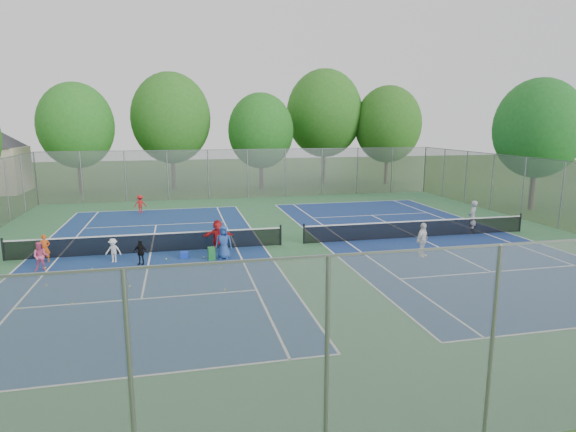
% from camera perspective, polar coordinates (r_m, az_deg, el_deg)
% --- Properties ---
extents(ground, '(120.00, 120.00, 0.00)m').
position_cam_1_polar(ground, '(24.67, 0.52, -3.40)').
color(ground, '#2B5219').
rests_on(ground, ground).
extents(court_pad, '(32.00, 32.00, 0.01)m').
position_cam_1_polar(court_pad, '(24.66, 0.52, -3.38)').
color(court_pad, '#31693E').
rests_on(court_pad, ground).
extents(court_left, '(10.97, 23.77, 0.01)m').
position_cam_1_polar(court_left, '(24.08, -15.96, -4.15)').
color(court_left, navy).
rests_on(court_left, court_pad).
extents(court_right, '(10.97, 23.77, 0.01)m').
position_cam_1_polar(court_right, '(27.10, 15.08, -2.43)').
color(court_right, navy).
rests_on(court_right, court_pad).
extents(net_left, '(12.87, 0.10, 0.91)m').
position_cam_1_polar(net_left, '(23.97, -16.01, -3.14)').
color(net_left, black).
rests_on(net_left, ground).
extents(net_right, '(12.87, 0.10, 0.91)m').
position_cam_1_polar(net_right, '(27.01, 15.13, -1.52)').
color(net_right, black).
rests_on(net_right, ground).
extents(fence_north, '(32.00, 0.10, 4.00)m').
position_cam_1_polar(fence_north, '(39.84, -4.82, 5.01)').
color(fence_north, gray).
rests_on(fence_north, ground).
extents(fence_south, '(32.00, 0.10, 4.00)m').
position_cam_1_polar(fence_south, '(10.01, 22.97, -14.32)').
color(fence_south, gray).
rests_on(fence_south, ground).
extents(fence_east, '(0.10, 32.00, 4.00)m').
position_cam_1_polar(fence_east, '(31.95, 29.70, 2.12)').
color(fence_east, gray).
rests_on(fence_east, ground).
extents(tree_nw, '(6.40, 6.40, 9.58)m').
position_cam_1_polar(tree_nw, '(46.03, -23.83, 9.78)').
color(tree_nw, '#443326').
rests_on(tree_nw, ground).
extents(tree_nl, '(7.20, 7.20, 10.69)m').
position_cam_1_polar(tree_nl, '(46.24, -13.70, 11.20)').
color(tree_nl, '#443326').
rests_on(tree_nl, ground).
extents(tree_nc, '(6.00, 6.00, 8.85)m').
position_cam_1_polar(tree_nc, '(44.88, -3.24, 10.04)').
color(tree_nc, '#443326').
rests_on(tree_nc, ground).
extents(tree_nr, '(7.60, 7.60, 11.42)m').
position_cam_1_polar(tree_nr, '(49.43, 4.34, 12.03)').
color(tree_nr, '#443326').
rests_on(tree_nr, ground).
extents(tree_ne, '(6.60, 6.60, 9.77)m').
position_cam_1_polar(tree_ne, '(49.68, 11.76, 10.59)').
color(tree_ne, '#443326').
rests_on(tree_ne, ground).
extents(tree_side_e, '(6.00, 6.00, 9.20)m').
position_cam_1_polar(tree_side_e, '(38.17, 27.52, 9.19)').
color(tree_side_e, '#443326').
rests_on(tree_side_e, ground).
extents(ball_crate, '(0.39, 0.39, 0.30)m').
position_cam_1_polar(ball_crate, '(22.71, -12.18, -4.53)').
color(ball_crate, '#193AC2').
rests_on(ball_crate, ground).
extents(ball_hopper, '(0.33, 0.33, 0.60)m').
position_cam_1_polar(ball_hopper, '(22.12, -9.06, -4.43)').
color(ball_hopper, '#227F34').
rests_on(ball_hopper, ground).
extents(student_a, '(0.47, 0.32, 1.26)m').
position_cam_1_polar(student_a, '(24.05, -26.86, -3.45)').
color(student_a, '#D25013').
rests_on(student_a, ground).
extents(student_b, '(0.63, 0.50, 1.26)m').
position_cam_1_polar(student_b, '(22.69, -27.27, -4.29)').
color(student_b, '#E65989').
rests_on(student_b, ground).
extents(student_c, '(0.78, 0.57, 1.09)m').
position_cam_1_polar(student_c, '(22.79, -20.00, -3.87)').
color(student_c, silver).
rests_on(student_c, ground).
extents(student_d, '(0.70, 0.46, 1.11)m').
position_cam_1_polar(student_d, '(22.04, -17.09, -4.16)').
color(student_d, black).
rests_on(student_d, ground).
extents(student_e, '(0.84, 0.65, 1.55)m').
position_cam_1_polar(student_e, '(22.13, -7.63, -3.12)').
color(student_e, '#2A4E9C').
rests_on(student_e, ground).
extents(student_f, '(1.48, 0.55, 1.57)m').
position_cam_1_polar(student_f, '(23.33, -8.32, -2.38)').
color(student_f, '#AE181C').
rests_on(student_f, ground).
extents(child_far_baseline, '(0.83, 0.48, 1.27)m').
position_cam_1_polar(child_far_baseline, '(34.60, -17.11, 1.36)').
color(child_far_baseline, '#B4191A').
rests_on(child_far_baseline, ground).
extents(instructor, '(0.81, 0.79, 1.87)m').
position_cam_1_polar(instructor, '(28.79, 21.02, -0.14)').
color(instructor, '#99999B').
rests_on(instructor, ground).
extents(teen_court_b, '(1.00, 0.85, 1.61)m').
position_cam_1_polar(teen_court_b, '(23.07, 15.65, -2.77)').
color(teen_court_b, white).
rests_on(teen_court_b, ground).
extents(tennis_ball_0, '(0.07, 0.07, 0.07)m').
position_cam_1_polar(tennis_ball_0, '(22.48, -9.95, -4.91)').
color(tennis_ball_0, '#D1F438').
rests_on(tennis_ball_0, ground).
extents(tennis_ball_1, '(0.07, 0.07, 0.07)m').
position_cam_1_polar(tennis_ball_1, '(22.60, -14.24, -5.00)').
color(tennis_ball_1, '#D3DE33').
rests_on(tennis_ball_1, ground).
extents(tennis_ball_2, '(0.07, 0.07, 0.07)m').
position_cam_1_polar(tennis_ball_2, '(18.18, -7.48, -8.70)').
color(tennis_ball_2, '#EFF538').
rests_on(tennis_ball_2, ground).
extents(tennis_ball_3, '(0.07, 0.07, 0.07)m').
position_cam_1_polar(tennis_ball_3, '(18.29, -24.24, -9.49)').
color(tennis_ball_3, '#CFE635').
rests_on(tennis_ball_3, ground).
extents(tennis_ball_4, '(0.07, 0.07, 0.07)m').
position_cam_1_polar(tennis_ball_4, '(19.05, -18.73, -8.28)').
color(tennis_ball_4, '#B5C72E').
rests_on(tennis_ball_4, ground).
extents(tennis_ball_5, '(0.07, 0.07, 0.07)m').
position_cam_1_polar(tennis_ball_5, '(20.63, -26.72, -7.41)').
color(tennis_ball_5, '#B6DB33').
rests_on(tennis_ball_5, ground).
extents(tennis_ball_6, '(0.07, 0.07, 0.07)m').
position_cam_1_polar(tennis_ball_6, '(20.81, -8.00, -6.15)').
color(tennis_ball_6, '#C0D431').
rests_on(tennis_ball_6, ground).
extents(tennis_ball_7, '(0.07, 0.07, 0.07)m').
position_cam_1_polar(tennis_ball_7, '(18.58, -29.23, -9.62)').
color(tennis_ball_7, gold).
rests_on(tennis_ball_7, ground).
extents(tennis_ball_8, '(0.07, 0.07, 0.07)m').
position_cam_1_polar(tennis_ball_8, '(19.34, -18.24, -7.95)').
color(tennis_ball_8, '#CCDC33').
rests_on(tennis_ball_8, ground).
extents(tennis_ball_9, '(0.07, 0.07, 0.07)m').
position_cam_1_polar(tennis_ball_9, '(23.08, -26.81, -5.54)').
color(tennis_ball_9, '#D4F438').
rests_on(tennis_ball_9, ground).
extents(tennis_ball_10, '(0.07, 0.07, 0.07)m').
position_cam_1_polar(tennis_ball_10, '(22.10, -22.17, -5.86)').
color(tennis_ball_10, '#A7C12D').
rests_on(tennis_ball_10, ground).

